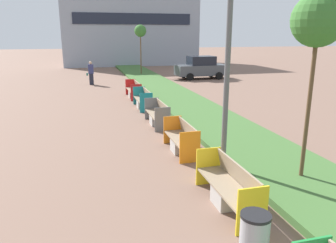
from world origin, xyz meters
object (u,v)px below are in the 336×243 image
(bench_grey_frame, at_px, (158,116))
(pedestrian_walking, at_px, (91,73))
(bench_orange_frame, at_px, (182,141))
(bench_red_frame, at_px, (134,91))
(bench_yellow_frame, at_px, (229,189))
(sapling_tree_far, at_px, (140,32))
(sapling_tree_near, at_px, (318,22))
(street_lamp_post, at_px, (229,25))
(parked_car_distant, at_px, (201,68))
(litter_bin, at_px, (254,240))
(bench_teal_frame, at_px, (143,101))

(bench_grey_frame, relative_size, pedestrian_walking, 1.18)
(bench_orange_frame, height_order, bench_red_frame, same)
(bench_yellow_frame, height_order, sapling_tree_far, sapling_tree_far)
(bench_yellow_frame, bearing_deg, bench_red_frame, 90.00)
(bench_orange_frame, xyz_separation_m, sapling_tree_far, (2.27, 19.67, 3.46))
(bench_red_frame, bearing_deg, bench_orange_frame, -90.02)
(bench_red_frame, height_order, sapling_tree_far, sapling_tree_far)
(bench_yellow_frame, distance_m, sapling_tree_near, 4.21)
(bench_yellow_frame, relative_size, bench_grey_frame, 1.10)
(sapling_tree_near, xyz_separation_m, sapling_tree_far, (0.00, 22.53, -0.05))
(bench_grey_frame, relative_size, bench_red_frame, 0.93)
(street_lamp_post, bearing_deg, bench_orange_frame, 108.93)
(bench_orange_frame, relative_size, sapling_tree_far, 0.43)
(sapling_tree_near, bearing_deg, bench_red_frame, 100.37)
(sapling_tree_near, bearing_deg, parked_car_distant, 76.96)
(parked_car_distant, bearing_deg, bench_red_frame, -135.69)
(bench_yellow_frame, height_order, bench_red_frame, same)
(bench_orange_frame, height_order, sapling_tree_far, sapling_tree_far)
(street_lamp_post, bearing_deg, bench_red_frame, 93.09)
(pedestrian_walking, relative_size, parked_car_distant, 0.40)
(street_lamp_post, xyz_separation_m, sapling_tree_near, (1.65, -1.06, 0.05))
(sapling_tree_far, xyz_separation_m, parked_car_distant, (4.47, -3.23, -2.91))
(bench_orange_frame, relative_size, bench_grey_frame, 0.94)
(bench_yellow_frame, height_order, parked_car_distant, parked_car_distant)
(bench_orange_frame, height_order, street_lamp_post, street_lamp_post)
(bench_yellow_frame, relative_size, parked_car_distant, 0.52)
(sapling_tree_near, xyz_separation_m, parked_car_distant, (4.47, 19.30, -2.96))
(sapling_tree_far, distance_m, pedestrian_walking, 6.95)
(bench_yellow_frame, height_order, bench_grey_frame, same)
(bench_orange_frame, bearing_deg, parked_car_distant, 67.73)
(bench_yellow_frame, bearing_deg, litter_bin, -103.17)
(bench_grey_frame, relative_size, street_lamp_post, 0.29)
(parked_car_distant, bearing_deg, sapling_tree_near, -104.56)
(parked_car_distant, bearing_deg, litter_bin, -109.75)
(bench_grey_frame, xyz_separation_m, bench_teal_frame, (0.00, 3.24, 0.00))
(pedestrian_walking, bearing_deg, bench_grey_frame, -79.38)
(sapling_tree_far, xyz_separation_m, pedestrian_walking, (-4.50, -4.40, -2.95))
(litter_bin, distance_m, pedestrian_walking, 20.69)
(street_lamp_post, bearing_deg, bench_grey_frame, 96.82)
(sapling_tree_far, bearing_deg, sapling_tree_near, -90.00)
(bench_teal_frame, bearing_deg, pedestrian_walking, 104.43)
(bench_red_frame, bearing_deg, pedestrian_walking, 111.25)
(bench_yellow_frame, bearing_deg, pedestrian_walking, 96.83)
(bench_grey_frame, height_order, parked_car_distant, parked_car_distant)
(bench_teal_frame, relative_size, sapling_tree_near, 0.45)
(bench_red_frame, distance_m, parked_car_distant, 9.68)
(litter_bin, height_order, street_lamp_post, street_lamp_post)
(bench_orange_frame, relative_size, bench_red_frame, 0.88)
(bench_red_frame, height_order, litter_bin, bench_red_frame)
(street_lamp_post, relative_size, sapling_tree_far, 1.56)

